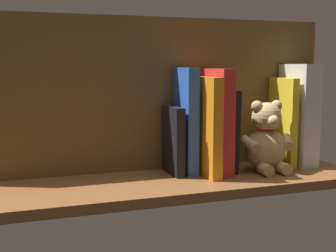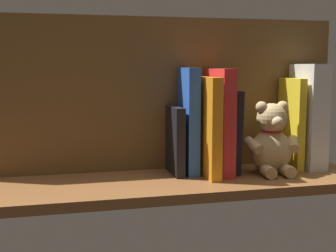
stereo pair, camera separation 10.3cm
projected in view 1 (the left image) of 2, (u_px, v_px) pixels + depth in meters
The scene contains 10 objects.
ground_plane at pixel (168, 183), 105.27cm from camera, with size 93.01×26.69×2.20cm, color brown.
shelf_back_panel at pixel (153, 94), 113.03cm from camera, with size 93.01×1.50×37.53cm, color brown.
dictionary_thick_white at pixel (298, 115), 119.34cm from camera, with size 4.96×12.12×26.18cm, color silver.
book_0 at pixel (283, 122), 118.76cm from camera, with size 1.90×11.00×22.65cm, color yellow.
teddy_bear at pixel (267, 140), 112.12cm from camera, with size 14.09×11.55×17.40cm.
book_1 at pixel (226, 130), 113.23cm from camera, with size 1.66×11.60×19.90cm, color black.
book_2 at pixel (216, 121), 110.73cm from camera, with size 3.13×13.90×25.08cm, color red.
book_3 at pixel (204, 126), 108.70cm from camera, with size 2.51×15.89×23.18cm, color orange.
book_4 at pixel (186, 121), 109.98cm from camera, with size 2.77×10.36×25.31cm, color blue.
book_5 at pixel (173, 140), 109.30cm from camera, with size 2.14×10.73×16.16cm, color black.
Camera 1 is at (34.28, 96.74, 25.78)cm, focal length 49.03 mm.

